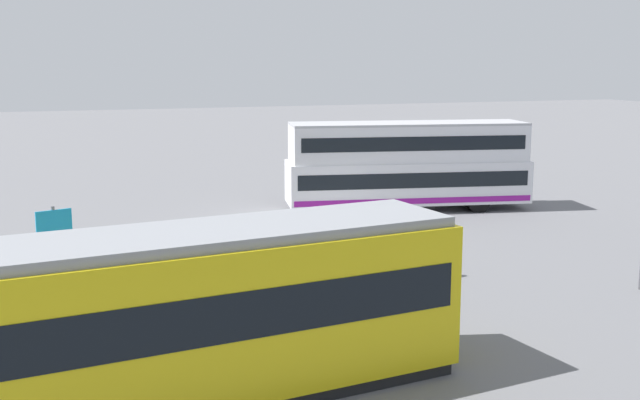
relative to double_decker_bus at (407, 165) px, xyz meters
name	(u,v)px	position (x,y,z in m)	size (l,w,h in m)	color
ground_plane	(344,233)	(4.37, 3.43, -1.96)	(160.00, 160.00, 0.00)	slate
double_decker_bus	(407,165)	(0.00, 0.00, 0.00)	(10.82, 4.63, 3.82)	white
tram_yellow	(115,326)	(14.14, 16.50, -0.22)	(13.75, 4.06, 3.36)	yellow
pedestrian_near_railing	(235,264)	(10.30, 10.05, -1.02)	(0.42, 0.42, 1.63)	black
pedestrian_crossing	(422,247)	(4.48, 10.01, -1.02)	(0.39, 0.39, 1.64)	#33384C
pedestrian_railing	(224,254)	(10.13, 8.07, -1.21)	(9.96, 0.87, 1.08)	gray
info_sign	(55,236)	(14.91, 8.44, -0.19)	(0.95, 0.33, 2.58)	slate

